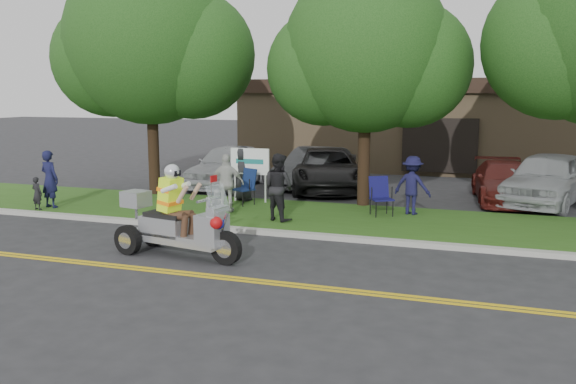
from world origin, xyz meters
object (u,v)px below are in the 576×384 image
(lawn_chair_a, at_px, (246,184))
(parked_car_far_left, at_px, (229,166))
(parked_car_left, at_px, (315,168))
(parked_car_far_right, at_px, (547,179))
(parked_car_mid, at_px, (326,170))
(trike_scooter, at_px, (175,224))
(spectator_adult_right, at_px, (227,183))
(parked_car_right, at_px, (505,182))
(lawn_chair_b, at_px, (380,193))
(spectator_adult_left, at_px, (50,179))
(spectator_adult_mid, at_px, (279,187))

(lawn_chair_a, bearing_deg, parked_car_far_left, 147.87)
(parked_car_left, bearing_deg, parked_car_far_right, 0.34)
(parked_car_mid, bearing_deg, trike_scooter, -113.28)
(lawn_chair_a, relative_size, parked_car_mid, 0.20)
(spectator_adult_right, bearing_deg, parked_car_far_right, -165.31)
(trike_scooter, distance_m, parked_car_right, 11.26)
(lawn_chair_a, distance_m, parked_car_mid, 4.20)
(parked_car_far_left, height_order, parked_car_left, parked_car_far_left)
(trike_scooter, height_order, spectator_adult_right, trike_scooter)
(parked_car_right, bearing_deg, lawn_chair_b, -137.34)
(trike_scooter, bearing_deg, lawn_chair_a, 108.32)
(spectator_adult_left, height_order, parked_car_far_right, spectator_adult_left)
(trike_scooter, relative_size, spectator_adult_left, 1.79)
(lawn_chair_b, xyz_separation_m, parked_car_far_right, (4.46, 3.68, 0.12))
(parked_car_mid, bearing_deg, parked_car_far_left, 168.18)
(lawn_chair_a, distance_m, parked_car_right, 8.15)
(parked_car_right, bearing_deg, spectator_adult_mid, -143.34)
(spectator_adult_left, bearing_deg, parked_car_far_right, -147.42)
(spectator_adult_right, bearing_deg, parked_car_far_left, -79.94)
(parked_car_far_left, distance_m, parked_car_right, 9.50)
(trike_scooter, height_order, spectator_adult_mid, trike_scooter)
(lawn_chair_b, bearing_deg, parked_car_right, 18.25)
(lawn_chair_b, distance_m, parked_car_far_left, 7.31)
(parked_car_far_right, bearing_deg, lawn_chair_a, -140.76)
(lawn_chair_a, distance_m, parked_car_far_right, 9.21)
(lawn_chair_b, bearing_deg, spectator_adult_mid, -178.34)
(trike_scooter, height_order, parked_car_far_right, trike_scooter)
(parked_car_far_right, bearing_deg, parked_car_far_left, -162.91)
(parked_car_far_left, height_order, parked_car_far_right, parked_car_far_right)
(parked_car_far_right, bearing_deg, spectator_adult_left, -139.79)
(trike_scooter, bearing_deg, parked_car_far_right, 59.73)
(parked_car_mid, relative_size, parked_car_right, 1.21)
(spectator_adult_right, height_order, parked_car_left, spectator_adult_right)
(parked_car_far_left, xyz_separation_m, parked_car_mid, (3.54, 0.47, -0.05))
(lawn_chair_b, distance_m, parked_car_right, 5.02)
(spectator_adult_left, xyz_separation_m, parked_car_mid, (6.59, 6.29, -0.21))
(spectator_adult_left, height_order, parked_car_far_left, spectator_adult_left)
(parked_car_left, height_order, parked_car_far_right, parked_car_far_right)
(spectator_adult_right, bearing_deg, trike_scooter, 86.29)
(lawn_chair_a, xyz_separation_m, lawn_chair_b, (4.10, -0.29, -0.01))
(trike_scooter, height_order, spectator_adult_left, trike_scooter)
(trike_scooter, xyz_separation_m, spectator_adult_left, (-5.93, 3.24, 0.26))
(parked_car_left, xyz_separation_m, parked_car_mid, (0.54, -0.47, 0.01))
(lawn_chair_a, bearing_deg, parked_car_mid, 96.87)
(spectator_adult_right, distance_m, parked_car_right, 8.82)
(spectator_adult_left, height_order, parked_car_mid, spectator_adult_left)
(lawn_chair_b, relative_size, parked_car_far_left, 0.23)
(parked_car_left, bearing_deg, spectator_adult_left, -123.83)
(trike_scooter, relative_size, lawn_chair_b, 2.84)
(lawn_chair_a, bearing_deg, parked_car_left, 105.39)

